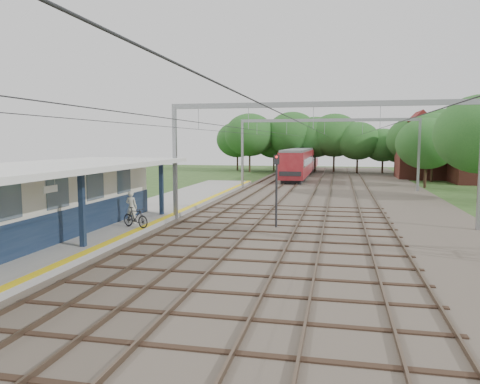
% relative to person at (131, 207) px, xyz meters
% --- Properties ---
extents(ground, '(160.00, 160.00, 0.00)m').
position_rel_person_xyz_m(ground, '(6.35, -11.72, -1.24)').
color(ground, '#2D4C1E').
rests_on(ground, ground).
extents(ballast_bed, '(18.00, 90.00, 0.10)m').
position_rel_person_xyz_m(ballast_bed, '(10.35, 18.28, -1.19)').
color(ballast_bed, '#473D33').
rests_on(ballast_bed, ground).
extents(platform, '(5.00, 52.00, 0.35)m').
position_rel_person_xyz_m(platform, '(-1.15, 2.28, -1.07)').
color(platform, gray).
rests_on(platform, ground).
extents(yellow_stripe, '(0.45, 52.00, 0.01)m').
position_rel_person_xyz_m(yellow_stripe, '(1.10, 2.28, -0.89)').
color(yellow_stripe, yellow).
rests_on(yellow_stripe, platform).
extents(station_building, '(3.41, 18.00, 3.40)m').
position_rel_person_xyz_m(station_building, '(-2.53, -4.72, 0.80)').
color(station_building, beige).
rests_on(station_building, platform).
extents(canopy, '(6.40, 20.00, 3.44)m').
position_rel_person_xyz_m(canopy, '(-1.42, -5.72, 2.40)').
color(canopy, '#112037').
rests_on(canopy, platform).
extents(rail_tracks, '(11.80, 88.00, 0.15)m').
position_rel_person_xyz_m(rail_tracks, '(7.85, 18.28, -1.07)').
color(rail_tracks, brown).
rests_on(rail_tracks, ballast_bed).
extents(catenary_system, '(17.22, 88.00, 7.00)m').
position_rel_person_xyz_m(catenary_system, '(9.74, 13.56, 4.27)').
color(catenary_system, gray).
rests_on(catenary_system, ground).
extents(tree_band, '(31.72, 30.88, 8.82)m').
position_rel_person_xyz_m(tree_band, '(10.19, 45.40, 3.68)').
color(tree_band, '#382619').
rests_on(tree_band, ground).
extents(house_far, '(8.00, 6.12, 8.66)m').
position_rel_person_xyz_m(house_far, '(22.35, 40.28, 1.99)').
color(house_far, brown).
rests_on(house_far, ground).
extents(person, '(0.69, 0.49, 1.78)m').
position_rel_person_xyz_m(person, '(0.00, 0.00, 0.00)').
color(person, beige).
rests_on(person, platform).
extents(bicycle, '(1.81, 1.12, 1.06)m').
position_rel_person_xyz_m(bicycle, '(0.75, -1.14, -0.36)').
color(bicycle, black).
rests_on(bicycle, platform).
extents(train, '(2.84, 35.30, 3.73)m').
position_rel_person_xyz_m(train, '(5.85, 44.73, 0.84)').
color(train, black).
rests_on(train, ballast_bed).
extents(signal_post, '(0.31, 0.28, 4.07)m').
position_rel_person_xyz_m(signal_post, '(7.70, 1.79, 1.26)').
color(signal_post, black).
rests_on(signal_post, ground).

